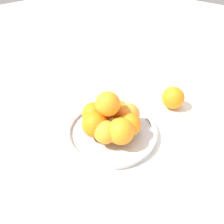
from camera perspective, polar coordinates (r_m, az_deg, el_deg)
ground_plane at (r=0.72m, az=-0.00°, el=-5.81°), size 4.00×4.00×0.00m
fruit_bowl at (r=0.71m, az=-0.00°, el=-5.07°), size 0.29×0.29×0.03m
orange_pile at (r=0.67m, az=-0.33°, el=-1.78°), size 0.19×0.19×0.14m
stray_orange at (r=0.84m, az=15.64°, el=3.61°), size 0.08×0.08×0.08m
napkin_folded at (r=0.91m, az=-12.10°, el=4.58°), size 0.17×0.17×0.01m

